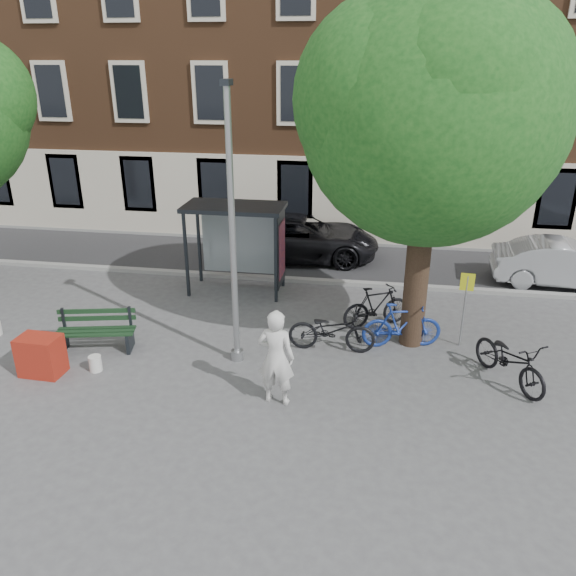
% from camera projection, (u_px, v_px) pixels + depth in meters
% --- Properties ---
extents(ground, '(90.00, 90.00, 0.00)m').
position_uv_depth(ground, '(237.00, 359.00, 13.01)').
color(ground, '#4C4C4F').
rests_on(ground, ground).
extents(road, '(40.00, 4.00, 0.01)m').
position_uv_depth(road, '(286.00, 259.00, 19.39)').
color(road, '#28282B').
rests_on(road, ground).
extents(curb_near, '(40.00, 0.25, 0.12)m').
position_uv_depth(curb_near, '(276.00, 279.00, 17.54)').
color(curb_near, gray).
rests_on(curb_near, ground).
extents(curb_far, '(40.00, 0.25, 0.12)m').
position_uv_depth(curb_far, '(295.00, 240.00, 21.19)').
color(curb_far, gray).
rests_on(curb_far, ground).
extents(building_row, '(30.00, 8.00, 14.00)m').
position_uv_depth(building_row, '(311.00, 42.00, 22.16)').
color(building_row, brown).
rests_on(building_row, ground).
extents(lamppost, '(0.28, 0.35, 6.11)m').
position_uv_depth(lamppost, '(233.00, 245.00, 11.94)').
color(lamppost, '#9EA0A3').
rests_on(lamppost, ground).
extents(tree_right, '(5.76, 5.60, 8.20)m').
position_uv_depth(tree_right, '(434.00, 103.00, 11.52)').
color(tree_right, black).
rests_on(tree_right, ground).
extents(bus_shelter, '(2.85, 1.45, 2.62)m').
position_uv_depth(bus_shelter, '(249.00, 229.00, 16.10)').
color(bus_shelter, '#1E2328').
rests_on(bus_shelter, ground).
extents(painter, '(0.79, 0.56, 2.04)m').
position_uv_depth(painter, '(276.00, 357.00, 11.05)').
color(painter, silver).
rests_on(painter, ground).
extents(bench, '(1.91, 0.97, 0.94)m').
position_uv_depth(bench, '(96.00, 333.00, 13.32)').
color(bench, '#1E2328').
rests_on(bench, ground).
extents(bike_a, '(2.05, 0.72, 1.08)m').
position_uv_depth(bike_a, '(332.00, 330.00, 13.22)').
color(bike_a, black).
rests_on(bike_a, ground).
extents(bike_b, '(1.98, 0.93, 1.15)m').
position_uv_depth(bike_b, '(402.00, 325.00, 13.37)').
color(bike_b, navy).
rests_on(bike_b, ground).
extents(bike_c, '(1.69, 2.18, 1.10)m').
position_uv_depth(bike_c, '(510.00, 360.00, 11.90)').
color(bike_c, black).
rests_on(bike_c, ground).
extents(bike_d, '(1.88, 1.32, 1.11)m').
position_uv_depth(bike_d, '(376.00, 306.00, 14.41)').
color(bike_d, black).
rests_on(bike_d, ground).
extents(car_dark, '(5.62, 3.03, 1.50)m').
position_uv_depth(car_dark, '(299.00, 237.00, 19.20)').
color(car_dark, black).
rests_on(car_dark, ground).
extents(car_silver, '(4.30, 1.73, 1.39)m').
position_uv_depth(car_silver, '(565.00, 264.00, 16.93)').
color(car_silver, '#A0A2A7').
rests_on(car_silver, ground).
extents(red_stand, '(0.92, 0.63, 0.90)m').
position_uv_depth(red_stand, '(41.00, 356.00, 12.27)').
color(red_stand, maroon).
rests_on(red_stand, ground).
extents(bucket_b, '(0.36, 0.36, 0.36)m').
position_uv_depth(bucket_b, '(95.00, 363.00, 12.48)').
color(bucket_b, silver).
rests_on(bucket_b, ground).
extents(notice_sign, '(0.32, 0.06, 1.87)m').
position_uv_depth(notice_sign, '(466.00, 294.00, 13.13)').
color(notice_sign, '#9EA0A3').
rests_on(notice_sign, ground).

